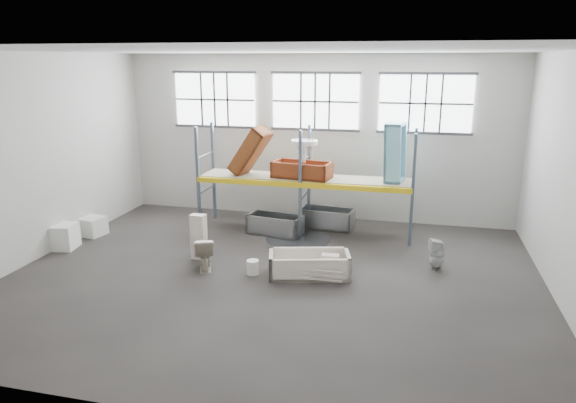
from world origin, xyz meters
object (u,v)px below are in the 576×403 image
(steel_tub_left, at_px, (276,224))
(steel_tub_right, at_px, (327,218))
(toilet_beige, at_px, (205,253))
(cistern_tall, at_px, (199,237))
(rust_tub_flat, at_px, (302,170))
(blue_tub_upright, at_px, (395,153))
(bathtub_beige, at_px, (309,264))
(carton_near, at_px, (61,236))
(bucket, at_px, (253,267))
(toilet_white, at_px, (437,254))

(steel_tub_left, relative_size, steel_tub_right, 0.97)
(toilet_beige, xyz_separation_m, steel_tub_right, (2.29, 3.81, -0.11))
(cistern_tall, height_order, steel_tub_right, cistern_tall)
(rust_tub_flat, bearing_deg, blue_tub_upright, 2.87)
(toilet_beige, bearing_deg, bathtub_beige, 162.56)
(cistern_tall, distance_m, blue_tub_upright, 5.66)
(cistern_tall, xyz_separation_m, steel_tub_right, (2.67, 3.22, -0.28))
(bathtub_beige, xyz_separation_m, carton_near, (-6.70, 0.24, 0.05))
(toilet_beige, bearing_deg, rust_tub_flat, -138.13)
(bathtub_beige, bearing_deg, cistern_tall, 157.47)
(steel_tub_left, distance_m, bucket, 2.95)
(steel_tub_right, relative_size, carton_near, 2.07)
(toilet_white, height_order, steel_tub_right, toilet_white)
(bathtub_beige, distance_m, blue_tub_upright, 4.21)
(toilet_white, bearing_deg, carton_near, -99.84)
(toilet_beige, bearing_deg, bucket, 156.01)
(bathtub_beige, xyz_separation_m, rust_tub_flat, (-0.86, 3.09, 1.55))
(toilet_white, xyz_separation_m, steel_tub_left, (-4.38, 1.61, -0.09))
(cistern_tall, bearing_deg, steel_tub_left, 64.31)
(cistern_tall, distance_m, steel_tub_left, 2.68)
(cistern_tall, height_order, carton_near, cistern_tall)
(steel_tub_right, height_order, bucket, steel_tub_right)
(toilet_beige, distance_m, toilet_white, 5.50)
(blue_tub_upright, bearing_deg, rust_tub_flat, -177.13)
(bathtub_beige, bearing_deg, steel_tub_left, 105.10)
(bathtub_beige, xyz_separation_m, steel_tub_right, (-0.21, 3.63, 0.02))
(steel_tub_right, xyz_separation_m, rust_tub_flat, (-0.65, -0.54, 1.53))
(cistern_tall, relative_size, blue_tub_upright, 0.72)
(bucket, bearing_deg, steel_tub_left, 94.72)
(rust_tub_flat, distance_m, blue_tub_upright, 2.61)
(toilet_white, bearing_deg, bucket, -87.20)
(bathtub_beige, relative_size, cistern_tall, 1.62)
(cistern_tall, bearing_deg, toilet_beige, -51.83)
(cistern_tall, distance_m, toilet_white, 5.78)
(rust_tub_flat, height_order, blue_tub_upright, blue_tub_upright)
(toilet_white, relative_size, blue_tub_upright, 0.47)
(toilet_beige, relative_size, toilet_white, 1.07)
(steel_tub_left, xyz_separation_m, bucket, (0.24, -2.94, -0.11))
(toilet_beige, height_order, bucket, toilet_beige)
(steel_tub_right, height_order, blue_tub_upright, blue_tub_upright)
(blue_tub_upright, bearing_deg, steel_tub_left, -170.94)
(toilet_white, relative_size, rust_tub_flat, 0.46)
(toilet_beige, distance_m, rust_tub_flat, 3.92)
(bucket, xyz_separation_m, carton_near, (-5.42, 0.47, 0.16))
(steel_tub_left, distance_m, rust_tub_flat, 1.72)
(cistern_tall, height_order, bucket, cistern_tall)
(cistern_tall, xyz_separation_m, rust_tub_flat, (2.03, 2.68, 1.25))
(rust_tub_flat, bearing_deg, bathtub_beige, -74.50)
(cistern_tall, xyz_separation_m, blue_tub_upright, (4.56, 2.80, 1.83))
(bucket, bearing_deg, cistern_tall, 158.03)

